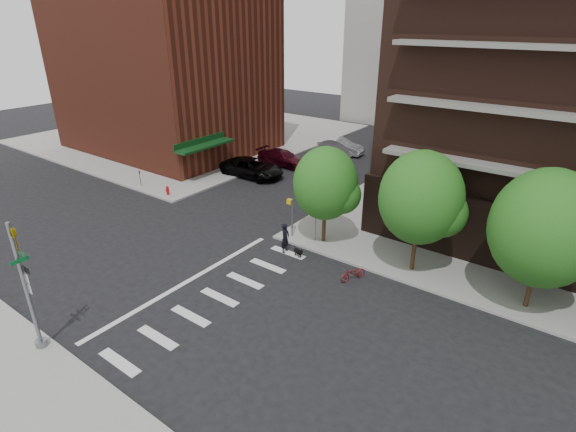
# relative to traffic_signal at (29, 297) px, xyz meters

# --- Properties ---
(ground) EXTENTS (120.00, 120.00, 0.00)m
(ground) POSITION_rel_traffic_signal_xyz_m (0.47, 7.49, -2.70)
(ground) COLOR black
(ground) RESTS_ON ground
(sidewalk_nw) EXTENTS (31.00, 33.00, 0.15)m
(sidewalk_nw) POSITION_rel_traffic_signal_xyz_m (-24.03, 30.99, -2.62)
(sidewalk_nw) COLOR gray
(sidewalk_nw) RESTS_ON ground
(crosswalk) EXTENTS (3.85, 13.00, 0.01)m
(crosswalk) POSITION_rel_traffic_signal_xyz_m (2.68, 7.49, -2.69)
(crosswalk) COLOR silver
(crosswalk) RESTS_ON ground
(midrise_nw) EXTENTS (21.40, 15.50, 20.00)m
(midrise_nw) POSITION_rel_traffic_signal_xyz_m (-21.53, 25.49, 7.45)
(midrise_nw) COLOR maroon
(midrise_nw) RESTS_ON sidewalk_nw
(tree_a) EXTENTS (4.00, 4.00, 5.90)m
(tree_a) POSITION_rel_traffic_signal_xyz_m (4.47, 15.99, 1.35)
(tree_a) COLOR #301E11
(tree_a) RESTS_ON sidewalk_ne
(tree_b) EXTENTS (4.50, 4.50, 6.65)m
(tree_b) POSITION_rel_traffic_signal_xyz_m (10.47, 15.99, 1.85)
(tree_b) COLOR #301E11
(tree_b) RESTS_ON sidewalk_ne
(tree_c) EXTENTS (5.00, 5.00, 6.80)m
(tree_c) POSITION_rel_traffic_signal_xyz_m (16.47, 15.99, 1.75)
(tree_c) COLOR #301E11
(tree_c) RESTS_ON sidewalk_ne
(traffic_signal) EXTENTS (0.90, 0.75, 6.00)m
(traffic_signal) POSITION_rel_traffic_signal_xyz_m (0.00, 0.00, 0.00)
(traffic_signal) COLOR slate
(traffic_signal) RESTS_ON sidewalk_s
(pedestrian_signal) EXTENTS (2.18, 0.67, 2.60)m
(pedestrian_signal) POSITION_rel_traffic_signal_xyz_m (2.79, 15.42, -0.84)
(pedestrian_signal) COLOR slate
(pedestrian_signal) RESTS_ON sidewalk_ne
(fire_hydrant) EXTENTS (0.24, 0.24, 0.73)m
(fire_hydrant) POSITION_rel_traffic_signal_xyz_m (-10.03, 15.29, -2.15)
(fire_hydrant) COLOR #A50C0C
(fire_hydrant) RESTS_ON sidewalk_nw
(parking_meter) EXTENTS (0.10, 0.08, 1.32)m
(parking_meter) POSITION_rel_traffic_signal_xyz_m (-13.53, 15.29, -1.74)
(parking_meter) COLOR black
(parking_meter) RESTS_ON sidewalk_nw
(parked_car_black) EXTENTS (3.06, 6.11, 1.66)m
(parked_car_black) POSITION_rel_traffic_signal_xyz_m (-7.73, 23.09, -1.87)
(parked_car_black) COLOR black
(parked_car_black) RESTS_ON ground
(parked_car_maroon) EXTENTS (2.41, 5.35, 1.52)m
(parked_car_maroon) POSITION_rel_traffic_signal_xyz_m (-7.49, 27.38, -1.94)
(parked_car_maroon) COLOR #380712
(parked_car_maroon) RESTS_ON ground
(parked_car_silver) EXTENTS (2.16, 5.01, 1.60)m
(parked_car_silver) POSITION_rel_traffic_signal_xyz_m (-5.03, 34.23, -1.90)
(parked_car_silver) COLOR #A7ABAF
(parked_car_silver) RESTS_ON ground
(scooter) EXTENTS (1.19, 1.75, 0.87)m
(scooter) POSITION_rel_traffic_signal_xyz_m (8.24, 13.12, -2.26)
(scooter) COLOR maroon
(scooter) RESTS_ON ground
(dog_walker) EXTENTS (0.77, 0.57, 1.92)m
(dog_walker) POSITION_rel_traffic_signal_xyz_m (3.26, 13.49, -1.74)
(dog_walker) COLOR black
(dog_walker) RESTS_ON ground
(dog) EXTENTS (0.70, 0.38, 0.58)m
(dog) POSITION_rel_traffic_signal_xyz_m (4.29, 13.44, -2.33)
(dog) COLOR black
(dog) RESTS_ON ground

